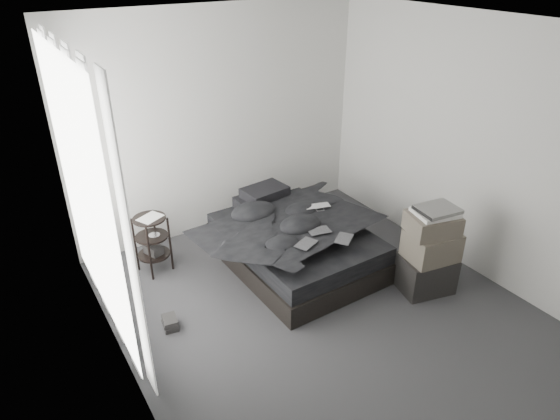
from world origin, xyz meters
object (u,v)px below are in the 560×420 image
laptop (319,203)px  box_lower (425,273)px  bed (296,254)px  side_stand (153,245)px

laptop → box_lower: bearing=-47.6°
bed → side_stand: side_stand is taller
bed → box_lower: 1.38m
side_stand → bed: bearing=-27.7°
bed → box_lower: box_lower is taller
bed → laptop: laptop is taller
laptop → side_stand: size_ratio=0.45×
bed → box_lower: size_ratio=3.45×
bed → laptop: 0.62m
side_stand → box_lower: (2.21, -1.78, -0.13)m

